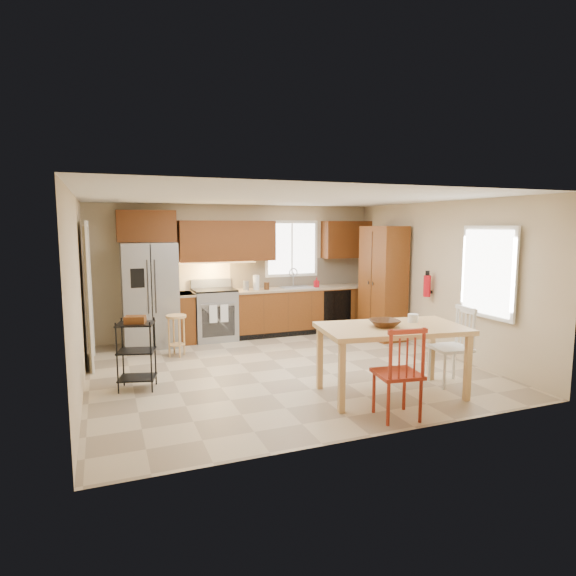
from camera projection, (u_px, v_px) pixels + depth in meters
The scene contains 33 objects.
floor at pixel (284, 369), 7.14m from camera, with size 5.50×5.50×0.00m, color tan.
ceiling at pixel (284, 198), 6.82m from camera, with size 5.50×5.00×0.02m, color silver.
wall_back at pixel (238, 270), 9.29m from camera, with size 5.50×0.02×2.50m, color #CCB793.
wall_front at pixel (375, 315), 4.67m from camera, with size 5.50×0.02×2.50m, color #CCB793.
wall_left at pixel (78, 295), 5.99m from camera, with size 0.02×5.00×2.50m, color #CCB793.
wall_right at pixel (439, 278), 7.97m from camera, with size 0.02×5.00×2.50m, color #CCB793.
refrigerator at pixel (150, 295), 8.38m from camera, with size 0.92×0.75×1.82m, color gray.
range_stove at pixel (215, 315), 8.90m from camera, with size 0.76×0.63×0.92m, color gray.
base_cabinet_narrow at pixel (185, 318), 8.72m from camera, with size 0.30×0.60×0.90m, color brown.
base_cabinet_run at pixel (305, 309), 9.58m from camera, with size 2.92×0.60×0.90m, color brown.
dishwasher at pixel (337, 310), 9.51m from camera, with size 0.60×0.02×0.78m, color black.
backsplash at pixel (300, 272), 9.75m from camera, with size 2.92×0.03×0.55m, color beige.
upper_over_fridge at pixel (146, 226), 8.41m from camera, with size 1.00×0.35×0.55m, color #57290E.
upper_left_block at pixel (227, 241), 8.96m from camera, with size 1.80×0.35×0.75m, color #57290E.
upper_right_block at pixel (346, 240), 9.86m from camera, with size 1.00×0.35×0.75m, color #57290E.
window_back at pixel (292, 249), 9.62m from camera, with size 1.12×0.04×1.12m, color white.
sink at pixel (297, 289), 9.46m from camera, with size 0.62×0.46×0.16m, color gray.
undercab_glow at pixel (212, 263), 8.88m from camera, with size 1.60×0.30×0.01m, color #FFBF66.
soap_bottle at pixel (316, 282), 9.49m from camera, with size 0.09×0.09×0.19m, color #B80C18.
paper_towel at pixel (256, 283), 9.08m from camera, with size 0.12×0.12×0.28m, color silver.
canister_steel at pixel (246, 286), 9.02m from camera, with size 0.11×0.11×0.18m, color gray.
canister_wood at pixel (267, 286), 9.14m from camera, with size 0.10×0.10×0.14m, color #4A2D13.
pantry at pixel (383, 283), 8.99m from camera, with size 0.50×0.95×2.10m, color brown.
fire_extinguisher at pixel (427, 286), 8.08m from camera, with size 0.12×0.12×0.36m, color #B80C18.
window_right at pixel (488, 272), 6.85m from camera, with size 0.04×1.02×1.32m, color white.
doorway at pixel (88, 296), 7.25m from camera, with size 0.04×0.95×2.10m, color #8C7A59.
dining_table at pixel (391, 361), 6.00m from camera, with size 1.77×0.99×0.86m, color tan, non-canonical shape.
chair_red at pixel (397, 372), 5.26m from camera, with size 0.49×0.49×1.04m, color #9B2C17, non-canonical shape.
chair_white at pixel (450, 346), 6.38m from camera, with size 0.49×0.49×1.04m, color silver, non-canonical shape.
table_bowl at pixel (384, 327), 5.90m from camera, with size 0.36×0.36×0.09m, color #4A2D13.
table_jar at pixel (413, 320), 6.18m from camera, with size 0.15×0.15×0.17m, color silver.
bar_stool at pixel (177, 336), 7.79m from camera, with size 0.33×0.33×0.68m, color tan, non-canonical shape.
utility_cart at pixel (137, 355), 6.20m from camera, with size 0.46×0.35×0.91m, color black, non-canonical shape.
Camera 1 is at (-2.46, -6.48, 2.11)m, focal length 30.00 mm.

